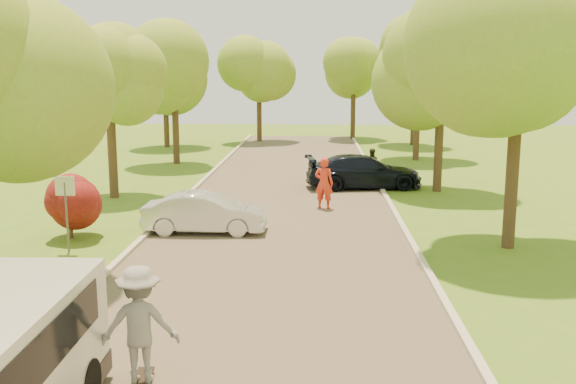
% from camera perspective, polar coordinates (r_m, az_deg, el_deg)
% --- Properties ---
extents(ground, '(100.00, 100.00, 0.00)m').
position_cam_1_polar(ground, '(14.27, -2.50, -9.99)').
color(ground, '#42701A').
rests_on(ground, ground).
extents(road, '(8.00, 60.00, 0.01)m').
position_cam_1_polar(road, '(21.92, -0.69, -2.63)').
color(road, '#4C4438').
rests_on(road, ground).
extents(curb_left, '(0.18, 60.00, 0.12)m').
position_cam_1_polar(curb_left, '(22.50, -11.05, -2.34)').
color(curb_left, '#B2AD9E').
rests_on(curb_left, ground).
extents(curb_right, '(0.18, 60.00, 0.12)m').
position_cam_1_polar(curb_right, '(22.06, 9.88, -2.56)').
color(curb_right, '#B2AD9E').
rests_on(curb_right, ground).
extents(street_sign, '(0.55, 0.06, 2.17)m').
position_cam_1_polar(street_sign, '(18.98, -19.17, -0.48)').
color(street_sign, '#59595E').
rests_on(street_sign, ground).
extents(red_shrub, '(1.70, 1.70, 1.95)m').
position_cam_1_polar(red_shrub, '(20.62, -18.86, -0.94)').
color(red_shrub, '#382619').
rests_on(red_shrub, ground).
extents(tree_l_midb, '(4.30, 4.20, 6.62)m').
position_cam_1_polar(tree_l_midb, '(26.55, -15.26, 9.28)').
color(tree_l_midb, '#382619').
rests_on(tree_l_midb, ground).
extents(tree_l_far, '(4.92, 4.80, 7.79)m').
position_cam_1_polar(tree_l_far, '(36.12, -9.80, 11.14)').
color(tree_l_far, '#382619').
rests_on(tree_l_far, ground).
extents(tree_r_mida, '(5.13, 5.00, 7.95)m').
position_cam_1_polar(tree_r_mida, '(19.22, 20.58, 11.49)').
color(tree_r_mida, '#382619').
rests_on(tree_r_mida, ground).
extents(tree_r_midb, '(4.51, 4.40, 7.01)m').
position_cam_1_polar(tree_r_midb, '(27.84, 13.91, 9.99)').
color(tree_r_midb, '#382619').
rests_on(tree_r_midb, ground).
extents(tree_r_far, '(5.33, 5.20, 8.34)m').
position_cam_1_polar(tree_r_far, '(37.80, 11.94, 11.58)').
color(tree_r_far, '#382619').
rests_on(tree_r_far, ground).
extents(tree_bg_a, '(5.12, 5.00, 7.72)m').
position_cam_1_polar(tree_bg_a, '(44.44, -10.65, 10.77)').
color(tree_bg_a, '#382619').
rests_on(tree_bg_a, ground).
extents(tree_bg_b, '(5.12, 5.00, 7.95)m').
position_cam_1_polar(tree_bg_b, '(45.85, 11.54, 11.01)').
color(tree_bg_b, '#382619').
rests_on(tree_bg_b, ground).
extents(tree_bg_c, '(4.92, 4.80, 7.33)m').
position_cam_1_polar(tree_bg_c, '(47.48, -2.34, 10.56)').
color(tree_bg_c, '#382619').
rests_on(tree_bg_c, ground).
extents(tree_bg_d, '(5.12, 5.00, 7.72)m').
position_cam_1_polar(tree_bg_d, '(49.40, 6.13, 10.85)').
color(tree_bg_d, '#382619').
rests_on(tree_bg_d, ground).
extents(silver_sedan, '(3.88, 1.37, 1.28)m').
position_cam_1_polar(silver_sedan, '(20.45, -7.40, -1.87)').
color(silver_sedan, silver).
rests_on(silver_sedan, ground).
extents(dark_sedan, '(5.28, 2.66, 1.47)m').
position_cam_1_polar(dark_sedan, '(28.33, 6.74, 1.82)').
color(dark_sedan, black).
rests_on(dark_sedan, ground).
extents(longboard, '(0.39, 1.01, 0.11)m').
position_cam_1_polar(longboard, '(11.03, -12.82, -16.09)').
color(longboard, black).
rests_on(longboard, ground).
extents(skateboarder, '(1.31, 0.85, 1.92)m').
position_cam_1_polar(skateboarder, '(10.63, -13.04, -11.38)').
color(skateboarder, gray).
rests_on(skateboarder, longboard).
extents(person_striped, '(0.80, 0.63, 1.93)m').
position_cam_1_polar(person_striped, '(23.80, 3.21, 0.77)').
color(person_striped, red).
rests_on(person_striped, ground).
extents(person_olive, '(0.84, 0.71, 1.52)m').
position_cam_1_polar(person_olive, '(30.38, 7.41, 2.44)').
color(person_olive, '#2C3520').
rests_on(person_olive, ground).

